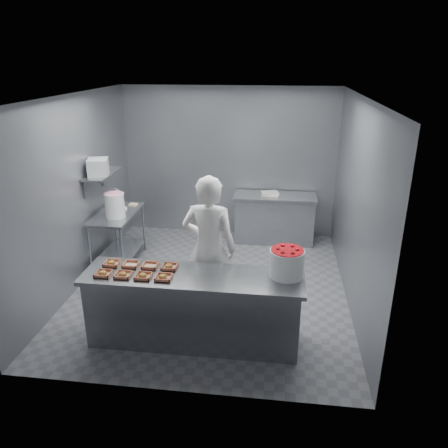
{
  "coord_description": "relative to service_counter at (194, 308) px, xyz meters",
  "views": [
    {
      "loc": [
        0.94,
        -5.8,
        3.29
      ],
      "look_at": [
        0.22,
        -0.2,
        1.11
      ],
      "focal_mm": 35.0,
      "sensor_mm": 36.0,
      "label": 1
    }
  ],
  "objects": [
    {
      "name": "service_counter",
      "position": [
        0.0,
        0.0,
        0.0
      ],
      "size": [
        2.6,
        0.7,
        0.9
      ],
      "color": "slate",
      "rests_on": "ground"
    },
    {
      "name": "tray_7",
      "position": [
        -0.31,
        0.14,
        0.47
      ],
      "size": [
        0.19,
        0.18,
        0.06
      ],
      "color": "tan",
      "rests_on": "service_counter"
    },
    {
      "name": "worker",
      "position": [
        0.1,
        0.6,
        0.52
      ],
      "size": [
        0.75,
        0.54,
        1.95
      ],
      "primitive_type": "imported",
      "rotation": [
        0.0,
        0.0,
        3.04
      ],
      "color": "white",
      "rests_on": "ground"
    },
    {
      "name": "wall_right",
      "position": [
        2.0,
        1.35,
        0.95
      ],
      "size": [
        0.04,
        4.5,
        2.8
      ],
      "primitive_type": "cube",
      "color": "slate",
      "rests_on": "ground"
    },
    {
      "name": "strawberry_tub",
      "position": [
        1.08,
        0.12,
        0.62
      ],
      "size": [
        0.4,
        0.4,
        0.33
      ],
      "color": "silver",
      "rests_on": "service_counter"
    },
    {
      "name": "rag",
      "position": [
        -1.51,
        2.39,
        0.46
      ],
      "size": [
        0.15,
        0.13,
        0.02
      ],
      "primitive_type": "cube",
      "rotation": [
        0.0,
        0.0,
        -0.16
      ],
      "color": "#CCB28C",
      "rests_on": "prep_table"
    },
    {
      "name": "tray_0",
      "position": [
        -1.03,
        -0.14,
        0.47
      ],
      "size": [
        0.19,
        0.18,
        0.06
      ],
      "color": "tan",
      "rests_on": "service_counter"
    },
    {
      "name": "floor",
      "position": [
        0.0,
        1.35,
        -0.45
      ],
      "size": [
        4.5,
        4.5,
        0.0
      ],
      "primitive_type": "plane",
      "color": "#4C4C51",
      "rests_on": "ground"
    },
    {
      "name": "paper_stack",
      "position": [
        0.8,
        3.25,
        0.48
      ],
      "size": [
        0.32,
        0.25,
        0.06
      ],
      "primitive_type": "cube",
      "rotation": [
        0.0,
        0.0,
        0.1
      ],
      "color": "silver",
      "rests_on": "back_counter"
    },
    {
      "name": "glaze_bucket",
      "position": [
        -1.59,
        1.78,
        0.65
      ],
      "size": [
        0.32,
        0.3,
        0.47
      ],
      "color": "silver",
      "rests_on": "prep_table"
    },
    {
      "name": "wall_shelf",
      "position": [
        -1.82,
        1.95,
        1.1
      ],
      "size": [
        0.35,
        0.9,
        0.03
      ],
      "primitive_type": "cube",
      "color": "slate",
      "rests_on": "wall_left"
    },
    {
      "name": "appliance",
      "position": [
        -1.82,
        1.82,
        1.24
      ],
      "size": [
        0.38,
        0.4,
        0.25
      ],
      "primitive_type": "cube",
      "rotation": [
        0.0,
        0.0,
        0.28
      ],
      "color": "gray",
      "rests_on": "wall_shelf"
    },
    {
      "name": "prep_table",
      "position": [
        -1.65,
        1.95,
        0.14
      ],
      "size": [
        0.6,
        1.2,
        0.9
      ],
      "color": "slate",
      "rests_on": "ground"
    },
    {
      "name": "wall_left",
      "position": [
        -2.0,
        1.35,
        0.95
      ],
      "size": [
        0.04,
        4.5,
        2.8
      ],
      "primitive_type": "cube",
      "color": "slate",
      "rests_on": "ground"
    },
    {
      "name": "bucket_lid",
      "position": [
        -1.68,
        2.12,
        0.46
      ],
      "size": [
        0.3,
        0.3,
        0.02
      ],
      "primitive_type": "cylinder",
      "rotation": [
        0.0,
        0.0,
        -0.02
      ],
      "color": "silver",
      "rests_on": "prep_table"
    },
    {
      "name": "back_counter",
      "position": [
        0.9,
        3.25,
        -0.0
      ],
      "size": [
        1.5,
        0.6,
        0.9
      ],
      "color": "slate",
      "rests_on": "ground"
    },
    {
      "name": "tray_5",
      "position": [
        -0.79,
        0.14,
        0.47
      ],
      "size": [
        0.19,
        0.18,
        0.04
      ],
      "color": "tan",
      "rests_on": "service_counter"
    },
    {
      "name": "tray_3",
      "position": [
        -0.31,
        -0.14,
        0.47
      ],
      "size": [
        0.19,
        0.18,
        0.06
      ],
      "color": "tan",
      "rests_on": "service_counter"
    },
    {
      "name": "wall_back",
      "position": [
        0.0,
        3.6,
        0.95
      ],
      "size": [
        4.0,
        0.04,
        2.8
      ],
      "primitive_type": "cube",
      "color": "slate",
      "rests_on": "ground"
    },
    {
      "name": "tray_4",
      "position": [
        -1.03,
        0.14,
        0.47
      ],
      "size": [
        0.19,
        0.18,
        0.06
      ],
      "color": "tan",
      "rests_on": "service_counter"
    },
    {
      "name": "tray_6",
      "position": [
        -0.55,
        0.14,
        0.47
      ],
      "size": [
        0.19,
        0.18,
        0.04
      ],
      "color": "tan",
      "rests_on": "service_counter"
    },
    {
      "name": "tray_2",
      "position": [
        -0.55,
        -0.14,
        0.47
      ],
      "size": [
        0.19,
        0.18,
        0.06
      ],
      "color": "tan",
      "rests_on": "service_counter"
    },
    {
      "name": "ceiling",
      "position": [
        0.0,
        1.35,
        2.35
      ],
      "size": [
        4.5,
        4.5,
        0.0
      ],
      "primitive_type": "plane",
      "rotation": [
        3.14,
        0.0,
        0.0
      ],
      "color": "white",
      "rests_on": "wall_back"
    },
    {
      "name": "tray_1",
      "position": [
        -0.79,
        -0.14,
        0.47
      ],
      "size": [
        0.19,
        0.18,
        0.06
      ],
      "color": "tan",
      "rests_on": "service_counter"
    }
  ]
}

